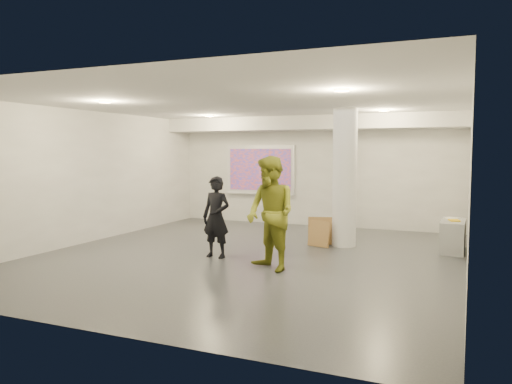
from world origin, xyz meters
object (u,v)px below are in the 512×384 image
at_px(column, 345,178).
at_px(woman, 216,217).
at_px(credenza, 453,236).
at_px(man, 271,214).
at_px(projection_screen, 260,170).

distance_m(column, woman, 3.03).
relative_size(column, credenza, 2.69).
xyz_separation_m(woman, man, (1.37, -0.58, 0.20)).
bearing_deg(man, projection_screen, 146.90).
relative_size(projection_screen, woman, 1.32).
bearing_deg(man, credenza, 78.81).
bearing_deg(projection_screen, credenza, -23.76).
xyz_separation_m(projection_screen, credenza, (5.32, -2.34, -1.20)).
relative_size(projection_screen, credenza, 1.88).
height_order(projection_screen, woman, projection_screen).
relative_size(credenza, man, 0.56).
distance_m(column, credenza, 2.53).
bearing_deg(column, credenza, 7.98).
xyz_separation_m(column, man, (-0.66, -2.71, -0.50)).
height_order(column, man, column).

